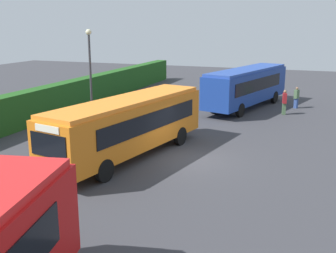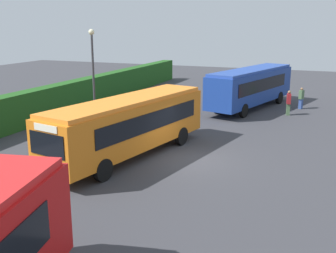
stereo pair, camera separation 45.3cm
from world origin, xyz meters
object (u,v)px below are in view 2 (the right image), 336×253
Objects in this scene: lamppost at (93,68)px; bus_blue at (251,86)px; person_right at (289,102)px; bus_orange at (129,123)px; person_far at (301,98)px.

bus_blue is at bearing -39.66° from lamppost.
bus_orange is at bearing 50.79° from person_right.
lamppost is (-8.33, 11.13, 2.85)m from person_right.
bus_orange is 1.72× the size of lamppost.
person_far is at bearing -46.89° from lamppost.
lamppost is (4.54, 4.78, 2.07)m from bus_orange.
lamppost is at bearing 155.58° from bus_blue.
bus_blue is 1.73× the size of lamppost.
lamppost is at bearing 23.86° from person_right.
bus_blue is at bearing -38.65° from person_right.
bus_orange is 6.91m from lamppost.
person_right is 1.08× the size of person_far.
bus_orange is at bearing -133.51° from lamppost.
person_far is 0.27× the size of lamppost.
person_far is 16.44m from lamppost.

